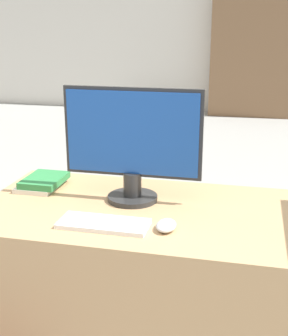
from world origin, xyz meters
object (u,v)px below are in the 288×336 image
at_px(keyboard, 104,224).
at_px(mouse, 166,225).
at_px(book_stack, 43,182).
at_px(monitor, 132,143).

xyz_separation_m(keyboard, mouse, (0.22, 0.02, 0.01)).
relative_size(mouse, book_stack, 0.48).
height_order(monitor, keyboard, monitor).
height_order(keyboard, book_stack, book_stack).
xyz_separation_m(keyboard, book_stack, (-0.38, 0.33, 0.02)).
distance_m(monitor, book_stack, 0.47).
xyz_separation_m(mouse, book_stack, (-0.60, 0.31, 0.01)).
bearing_deg(monitor, mouse, -53.45).
bearing_deg(mouse, keyboard, -174.98).
height_order(keyboard, mouse, mouse).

